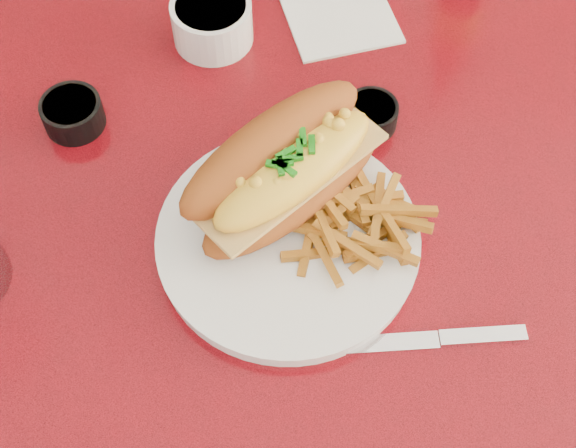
{
  "coord_description": "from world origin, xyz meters",
  "views": [
    {
      "loc": [
        -0.02,
        -0.43,
        1.43
      ],
      "look_at": [
        -0.01,
        -0.06,
        0.81
      ],
      "focal_mm": 50.0,
      "sensor_mm": 36.0,
      "label": 1
    }
  ],
  "objects_px": {
    "mac_hoagie": "(286,168)",
    "gravy_ramekin": "(212,21)",
    "sauce_cup_left": "(72,113)",
    "diner_table": "(299,273)",
    "sauce_cup_right": "(371,114)",
    "knife": "(428,340)",
    "fork": "(334,262)",
    "dinner_plate": "(288,241)"
  },
  "relations": [
    {
      "from": "diner_table",
      "to": "knife",
      "type": "height_order",
      "value": "knife"
    },
    {
      "from": "fork",
      "to": "mac_hoagie",
      "type": "bearing_deg",
      "value": 32.08
    },
    {
      "from": "sauce_cup_right",
      "to": "knife",
      "type": "bearing_deg",
      "value": -81.65
    },
    {
      "from": "sauce_cup_left",
      "to": "sauce_cup_right",
      "type": "distance_m",
      "value": 0.31
    },
    {
      "from": "diner_table",
      "to": "knife",
      "type": "xyz_separation_m",
      "value": [
        0.11,
        -0.15,
        0.16
      ]
    },
    {
      "from": "diner_table",
      "to": "knife",
      "type": "relative_size",
      "value": 5.79
    },
    {
      "from": "diner_table",
      "to": "dinner_plate",
      "type": "distance_m",
      "value": 0.18
    },
    {
      "from": "dinner_plate",
      "to": "sauce_cup_right",
      "type": "bearing_deg",
      "value": 59.23
    },
    {
      "from": "dinner_plate",
      "to": "sauce_cup_left",
      "type": "distance_m",
      "value": 0.27
    },
    {
      "from": "dinner_plate",
      "to": "sauce_cup_right",
      "type": "height_order",
      "value": "sauce_cup_right"
    },
    {
      "from": "diner_table",
      "to": "fork",
      "type": "xyz_separation_m",
      "value": [
        0.03,
        -0.08,
        0.18
      ]
    },
    {
      "from": "fork",
      "to": "diner_table",
      "type": "bearing_deg",
      "value": 21.84
    },
    {
      "from": "diner_table",
      "to": "dinner_plate",
      "type": "xyz_separation_m",
      "value": [
        -0.01,
        -0.06,
        0.17
      ]
    },
    {
      "from": "dinner_plate",
      "to": "mac_hoagie",
      "type": "xyz_separation_m",
      "value": [
        -0.0,
        0.05,
        0.05
      ]
    },
    {
      "from": "mac_hoagie",
      "to": "knife",
      "type": "height_order",
      "value": "mac_hoagie"
    },
    {
      "from": "sauce_cup_left",
      "to": "diner_table",
      "type": "bearing_deg",
      "value": -21.98
    },
    {
      "from": "fork",
      "to": "sauce_cup_left",
      "type": "height_order",
      "value": "sauce_cup_left"
    },
    {
      "from": "diner_table",
      "to": "mac_hoagie",
      "type": "xyz_separation_m",
      "value": [
        -0.01,
        -0.01,
        0.22
      ]
    },
    {
      "from": "fork",
      "to": "sauce_cup_left",
      "type": "relative_size",
      "value": 1.96
    },
    {
      "from": "mac_hoagie",
      "to": "knife",
      "type": "distance_m",
      "value": 0.2
    },
    {
      "from": "knife",
      "to": "sauce_cup_left",
      "type": "bearing_deg",
      "value": 140.84
    },
    {
      "from": "gravy_ramekin",
      "to": "mac_hoagie",
      "type": "bearing_deg",
      "value": -70.26
    },
    {
      "from": "diner_table",
      "to": "sauce_cup_left",
      "type": "bearing_deg",
      "value": 158.02
    },
    {
      "from": "knife",
      "to": "mac_hoagie",
      "type": "bearing_deg",
      "value": 126.8
    },
    {
      "from": "sauce_cup_right",
      "to": "gravy_ramekin",
      "type": "bearing_deg",
      "value": 143.69
    },
    {
      "from": "diner_table",
      "to": "gravy_ramekin",
      "type": "distance_m",
      "value": 0.3
    },
    {
      "from": "diner_table",
      "to": "gravy_ramekin",
      "type": "height_order",
      "value": "gravy_ramekin"
    },
    {
      "from": "mac_hoagie",
      "to": "gravy_ramekin",
      "type": "relative_size",
      "value": 2.42
    },
    {
      "from": "sauce_cup_left",
      "to": "sauce_cup_right",
      "type": "bearing_deg",
      "value": -0.67
    },
    {
      "from": "dinner_plate",
      "to": "knife",
      "type": "distance_m",
      "value": 0.16
    },
    {
      "from": "mac_hoagie",
      "to": "sauce_cup_right",
      "type": "height_order",
      "value": "mac_hoagie"
    },
    {
      "from": "sauce_cup_right",
      "to": "mac_hoagie",
      "type": "bearing_deg",
      "value": -132.61
    },
    {
      "from": "fork",
      "to": "knife",
      "type": "height_order",
      "value": "fork"
    },
    {
      "from": "mac_hoagie",
      "to": "fork",
      "type": "xyz_separation_m",
      "value": [
        0.04,
        -0.08,
        -0.04
      ]
    },
    {
      "from": "dinner_plate",
      "to": "mac_hoagie",
      "type": "relative_size",
      "value": 1.15
    },
    {
      "from": "knife",
      "to": "dinner_plate",
      "type": "bearing_deg",
      "value": 138.02
    },
    {
      "from": "fork",
      "to": "dinner_plate",
      "type": "bearing_deg",
      "value": 59.01
    },
    {
      "from": "dinner_plate",
      "to": "sauce_cup_left",
      "type": "height_order",
      "value": "sauce_cup_left"
    },
    {
      "from": "dinner_plate",
      "to": "knife",
      "type": "height_order",
      "value": "dinner_plate"
    },
    {
      "from": "fork",
      "to": "knife",
      "type": "distance_m",
      "value": 0.11
    },
    {
      "from": "mac_hoagie",
      "to": "knife",
      "type": "bearing_deg",
      "value": -91.87
    },
    {
      "from": "gravy_ramekin",
      "to": "diner_table",
      "type": "bearing_deg",
      "value": -66.37
    }
  ]
}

